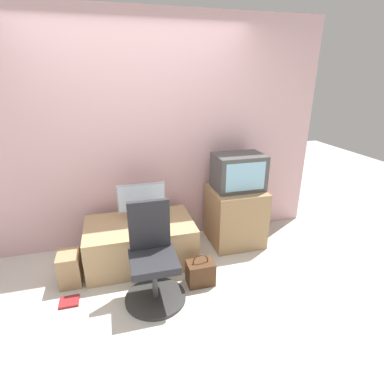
# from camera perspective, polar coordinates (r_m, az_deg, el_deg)

# --- Properties ---
(ground_plane) EXTENTS (12.00, 12.00, 0.00)m
(ground_plane) POSITION_cam_1_polar(r_m,az_deg,el_deg) (2.88, -5.29, -21.45)
(ground_plane) COLOR beige
(wall_back) EXTENTS (4.40, 0.05, 2.60)m
(wall_back) POSITION_cam_1_polar(r_m,az_deg,el_deg) (3.49, -10.04, 10.30)
(wall_back) COLOR beige
(wall_back) RESTS_ON ground_plane
(desk) EXTENTS (1.15, 0.72, 0.47)m
(desk) POSITION_cam_1_polar(r_m,az_deg,el_deg) (3.40, -9.77, -9.36)
(desk) COLOR tan
(desk) RESTS_ON ground_plane
(side_stand) EXTENTS (0.61, 0.59, 0.69)m
(side_stand) POSITION_cam_1_polar(r_m,az_deg,el_deg) (3.71, 8.22, -4.49)
(side_stand) COLOR #A37F56
(side_stand) RESTS_ON ground_plane
(main_monitor) EXTENTS (0.52, 0.20, 0.40)m
(main_monitor) POSITION_cam_1_polar(r_m,az_deg,el_deg) (3.32, -9.53, -1.68)
(main_monitor) COLOR #B2B2B7
(main_monitor) RESTS_ON desk
(keyboard) EXTENTS (0.34, 0.13, 0.01)m
(keyboard) POSITION_cam_1_polar(r_m,az_deg,el_deg) (3.26, -8.74, -5.92)
(keyboard) COLOR #2D2D2D
(keyboard) RESTS_ON desk
(mouse) EXTENTS (0.05, 0.04, 0.03)m
(mouse) POSITION_cam_1_polar(r_m,az_deg,el_deg) (3.30, -5.08, -5.17)
(mouse) COLOR black
(mouse) RESTS_ON desk
(crt_tv) EXTENTS (0.57, 0.40, 0.41)m
(crt_tv) POSITION_cam_1_polar(r_m,az_deg,el_deg) (3.53, 8.86, 3.81)
(crt_tv) COLOR #474747
(crt_tv) RESTS_ON side_stand
(office_chair) EXTENTS (0.56, 0.56, 0.92)m
(office_chair) POSITION_cam_1_polar(r_m,az_deg,el_deg) (2.81, -7.44, -13.23)
(office_chair) COLOR #333333
(office_chair) RESTS_ON ground_plane
(cardboard_box_lower) EXTENTS (0.21, 0.27, 0.33)m
(cardboard_box_lower) POSITION_cam_1_polar(r_m,az_deg,el_deg) (3.29, -22.23, -13.32)
(cardboard_box_lower) COLOR #A3845B
(cardboard_box_lower) RESTS_ON ground_plane
(handbag) EXTENTS (0.27, 0.19, 0.33)m
(handbag) POSITION_cam_1_polar(r_m,az_deg,el_deg) (3.08, 1.60, -15.08)
(handbag) COLOR #4C2D19
(handbag) RESTS_ON ground_plane
(book) EXTENTS (0.17, 0.15, 0.02)m
(book) POSITION_cam_1_polar(r_m,az_deg,el_deg) (3.14, -22.34, -18.75)
(book) COLOR maroon
(book) RESTS_ON ground_plane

